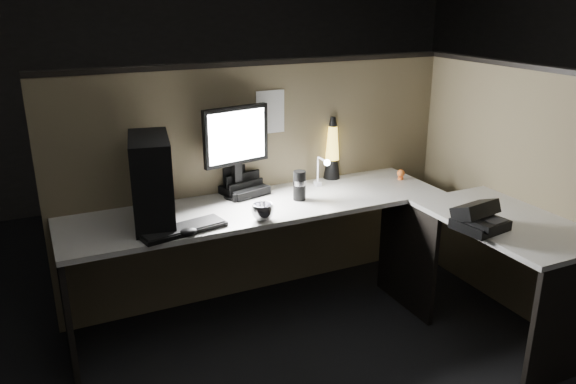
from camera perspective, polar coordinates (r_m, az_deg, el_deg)
name	(u,v)px	position (r m, az deg, el deg)	size (l,w,h in m)	color
floor	(329,358)	(3.25, 4.16, -16.48)	(6.00, 6.00, 0.00)	black
room_shell	(337,60)	(2.65, 5.02, 13.25)	(6.00, 6.00, 6.00)	silver
partition_back	(262,182)	(3.66, -2.68, 1.00)	(2.66, 0.06, 1.50)	brown
partition_right	(511,191)	(3.75, 21.71, 0.05)	(0.06, 1.66, 1.50)	brown
desk	(337,240)	(3.23, 5.00, -4.85)	(2.60, 1.60, 0.73)	beige
pc_tower	(152,181)	(3.07, -13.68, 1.14)	(0.20, 0.45, 0.48)	black
monitor	(236,143)	(3.38, -5.26, 4.96)	(0.43, 0.19, 0.56)	black
keyboard	(183,229)	(2.99, -10.61, -3.76)	(0.46, 0.15, 0.02)	black
mouse	(188,232)	(2.94, -10.11, -4.01)	(0.10, 0.07, 0.04)	black
clip_lamp	(322,170)	(3.57, 3.49, 2.26)	(0.04, 0.16, 0.21)	silver
organizer	(244,187)	(3.51, -4.51, 0.55)	(0.30, 0.28, 0.19)	black
lava_lamp	(332,153)	(3.77, 4.52, 3.95)	(0.11, 0.11, 0.42)	black
travel_mug	(300,186)	(3.37, 1.18, 0.66)	(0.08, 0.08, 0.18)	black
steel_mug	(263,212)	(3.08, -2.60, -2.04)	(0.12, 0.12, 0.09)	#B9B9C0
figurine	(401,173)	(3.84, 11.39, 1.88)	(0.05, 0.05, 0.05)	orange
pinned_paper	(270,112)	(3.53, -1.81, 8.13)	(0.19, 0.00, 0.27)	white
desk_phone	(478,218)	(3.13, 18.73, -2.54)	(0.28, 0.28, 0.15)	black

